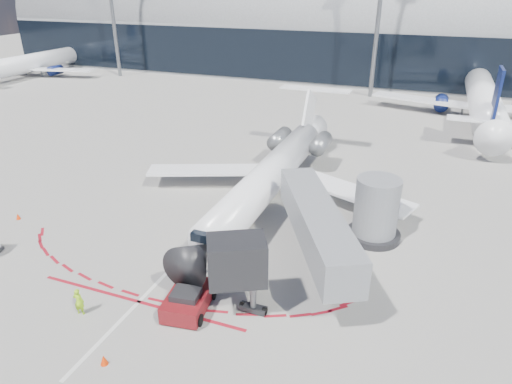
% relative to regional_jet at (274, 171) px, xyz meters
% --- Properties ---
extents(ground, '(260.00, 260.00, 0.00)m').
position_rel_regional_jet_xyz_m(ground, '(-2.78, -5.24, -2.52)').
color(ground, gray).
rests_on(ground, ground).
extents(apron_centerline, '(0.25, 40.00, 0.01)m').
position_rel_regional_jet_xyz_m(apron_centerline, '(-2.78, -3.24, -2.52)').
color(apron_centerline, silver).
rests_on(apron_centerline, ground).
extents(apron_stop_bar, '(14.00, 0.25, 0.01)m').
position_rel_regional_jet_xyz_m(apron_stop_bar, '(-2.78, -16.74, -2.52)').
color(apron_stop_bar, maroon).
rests_on(apron_stop_bar, ground).
extents(terminal_building, '(150.00, 24.15, 24.00)m').
position_rel_regional_jet_xyz_m(terminal_building, '(-2.78, 59.74, 6.00)').
color(terminal_building, '#989B9E').
rests_on(terminal_building, ground).
extents(jet_bridge, '(10.03, 15.20, 4.90)m').
position_rel_regional_jet_xyz_m(jet_bridge, '(7.01, -8.25, 0.49)').
color(jet_bridge, gray).
rests_on(jet_bridge, ground).
extents(light_mast_west, '(0.70, 0.70, 25.00)m').
position_rel_regional_jet_xyz_m(light_mast_west, '(-47.78, 42.76, 9.98)').
color(light_mast_west, slate).
rests_on(light_mast_west, ground).
extents(light_mast_centre, '(0.70, 0.70, 25.00)m').
position_rel_regional_jet_xyz_m(light_mast_centre, '(2.22, 42.76, 9.98)').
color(light_mast_centre, slate).
rests_on(light_mast_centre, ground).
extents(regional_jet, '(24.44, 30.14, 7.55)m').
position_rel_regional_jet_xyz_m(regional_jet, '(0.00, 0.00, 0.00)').
color(regional_jet, white).
rests_on(regional_jet, ground).
extents(pushback_tug, '(2.86, 5.81, 1.48)m').
position_rel_regional_jet_xyz_m(pushback_tug, '(0.36, -16.21, -1.87)').
color(pushback_tug, maroon).
rests_on(pushback_tug, ground).
extents(ramp_worker, '(0.69, 0.52, 1.73)m').
position_rel_regional_jet_xyz_m(ramp_worker, '(-5.29, -18.84, -1.66)').
color(ramp_worker, '#9BDC17').
rests_on(ramp_worker, ground).
extents(safety_cone_left, '(0.36, 0.36, 0.50)m').
position_rel_regional_jet_xyz_m(safety_cone_left, '(-17.95, -11.35, -2.27)').
color(safety_cone_left, '#EB3304').
rests_on(safety_cone_left, ground).
extents(safety_cone_right, '(0.40, 0.40, 0.56)m').
position_rel_regional_jet_xyz_m(safety_cone_right, '(-1.56, -21.52, -2.24)').
color(safety_cone_right, '#EB3304').
rests_on(safety_cone_right, ground).
extents(bg_airliner_0, '(31.28, 33.13, 10.12)m').
position_rel_regional_jet_xyz_m(bg_airliner_0, '(-64.23, 37.54, 2.54)').
color(bg_airliner_0, white).
rests_on(bg_airliner_0, ground).
extents(bg_airliner_1, '(35.10, 37.16, 11.36)m').
position_rel_regional_jet_xyz_m(bg_airliner_1, '(18.45, 36.18, 3.16)').
color(bg_airliner_1, white).
rests_on(bg_airliner_1, ground).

